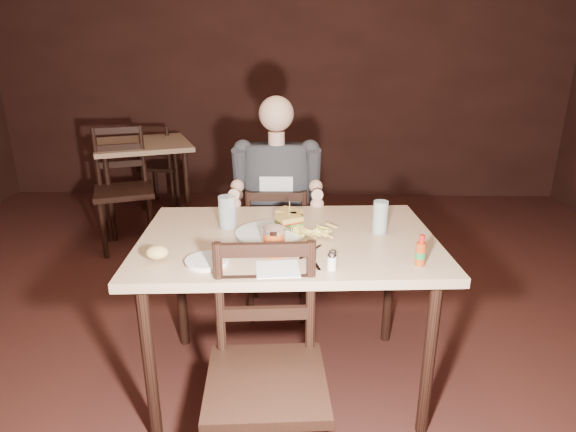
{
  "coord_description": "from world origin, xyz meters",
  "views": [
    {
      "loc": [
        0.23,
        -1.7,
        1.56
      ],
      "look_at": [
        0.17,
        0.33,
        0.85
      ],
      "focal_mm": 30.0,
      "sensor_mm": 36.0,
      "label": 1
    }
  ],
  "objects_px": {
    "main_table": "(288,252)",
    "bg_chair_far": "(162,166)",
    "bg_table": "(143,152)",
    "glass_left": "(227,212)",
    "bg_chair_near": "(124,191)",
    "hot_sauce": "(421,250)",
    "chair_far": "(277,249)",
    "diner": "(277,177)",
    "syrup_dispenser": "(274,241)",
    "chair_near": "(266,382)",
    "dinner_plate": "(269,235)",
    "glass_right": "(380,217)",
    "side_plate": "(207,262)"
  },
  "relations": [
    {
      "from": "bg_table",
      "to": "diner",
      "type": "bearing_deg",
      "value": -50.89
    },
    {
      "from": "bg_chair_far",
      "to": "syrup_dispenser",
      "type": "xyz_separation_m",
      "value": [
        1.31,
        -2.97,
        0.4
      ]
    },
    {
      "from": "main_table",
      "to": "dinner_plate",
      "type": "distance_m",
      "value": 0.12
    },
    {
      "from": "chair_far",
      "to": "chair_near",
      "type": "relative_size",
      "value": 0.91
    },
    {
      "from": "glass_left",
      "to": "glass_right",
      "type": "xyz_separation_m",
      "value": [
        0.7,
        -0.06,
        0.0
      ]
    },
    {
      "from": "main_table",
      "to": "bg_chair_near",
      "type": "height_order",
      "value": "bg_chair_near"
    },
    {
      "from": "main_table",
      "to": "bg_chair_far",
      "type": "xyz_separation_m",
      "value": [
        -1.36,
        2.77,
        -0.27
      ]
    },
    {
      "from": "bg_chair_near",
      "to": "hot_sauce",
      "type": "height_order",
      "value": "bg_chair_near"
    },
    {
      "from": "diner",
      "to": "main_table",
      "type": "bearing_deg",
      "value": -84.08
    },
    {
      "from": "bg_chair_far",
      "to": "glass_right",
      "type": "relative_size",
      "value": 5.72
    },
    {
      "from": "diner",
      "to": "hot_sauce",
      "type": "xyz_separation_m",
      "value": [
        0.6,
        -0.93,
        -0.04
      ]
    },
    {
      "from": "hot_sauce",
      "to": "side_plate",
      "type": "distance_m",
      "value": 0.82
    },
    {
      "from": "side_plate",
      "to": "glass_right",
      "type": "bearing_deg",
      "value": 25.77
    },
    {
      "from": "chair_far",
      "to": "diner",
      "type": "distance_m",
      "value": 0.46
    },
    {
      "from": "bg_table",
      "to": "dinner_plate",
      "type": "relative_size",
      "value": 3.59
    },
    {
      "from": "chair_far",
      "to": "dinner_plate",
      "type": "relative_size",
      "value": 2.83
    },
    {
      "from": "diner",
      "to": "dinner_plate",
      "type": "distance_m",
      "value": 0.65
    },
    {
      "from": "dinner_plate",
      "to": "side_plate",
      "type": "bearing_deg",
      "value": -127.58
    },
    {
      "from": "chair_far",
      "to": "diner",
      "type": "xyz_separation_m",
      "value": [
        0.0,
        -0.05,
        0.46
      ]
    },
    {
      "from": "bg_chair_near",
      "to": "syrup_dispenser",
      "type": "height_order",
      "value": "bg_chair_near"
    },
    {
      "from": "hot_sauce",
      "to": "dinner_plate",
      "type": "bearing_deg",
      "value": 154.86
    },
    {
      "from": "diner",
      "to": "glass_left",
      "type": "distance_m",
      "value": 0.57
    },
    {
      "from": "hot_sauce",
      "to": "chair_far",
      "type": "bearing_deg",
      "value": 121.61
    },
    {
      "from": "bg_table",
      "to": "main_table",
      "type": "bearing_deg",
      "value": -58.51
    },
    {
      "from": "bg_table",
      "to": "bg_chair_near",
      "type": "height_order",
      "value": "bg_chair_near"
    },
    {
      "from": "hot_sauce",
      "to": "glass_right",
      "type": "bearing_deg",
      "value": 107.2
    },
    {
      "from": "dinner_plate",
      "to": "glass_left",
      "type": "relative_size",
      "value": 1.96
    },
    {
      "from": "diner",
      "to": "chair_near",
      "type": "bearing_deg",
      "value": -90.14
    },
    {
      "from": "chair_near",
      "to": "syrup_dispenser",
      "type": "distance_m",
      "value": 0.54
    },
    {
      "from": "chair_far",
      "to": "chair_near",
      "type": "distance_m",
      "value": 1.28
    },
    {
      "from": "bg_chair_far",
      "to": "diner",
      "type": "relative_size",
      "value": 0.96
    },
    {
      "from": "bg_chair_near",
      "to": "glass_right",
      "type": "relative_size",
      "value": 6.42
    },
    {
      "from": "bg_chair_near",
      "to": "glass_right",
      "type": "xyz_separation_m",
      "value": [
        1.77,
        -1.62,
        0.36
      ]
    },
    {
      "from": "main_table",
      "to": "chair_far",
      "type": "distance_m",
      "value": 0.76
    },
    {
      "from": "main_table",
      "to": "chair_near",
      "type": "height_order",
      "value": "chair_near"
    },
    {
      "from": "bg_chair_near",
      "to": "dinner_plate",
      "type": "bearing_deg",
      "value": -73.19
    },
    {
      "from": "bg_table",
      "to": "dinner_plate",
      "type": "bearing_deg",
      "value": -60.05
    },
    {
      "from": "bg_chair_far",
      "to": "side_plate",
      "type": "xyz_separation_m",
      "value": [
        1.06,
        -3.06,
        0.35
      ]
    },
    {
      "from": "glass_right",
      "to": "glass_left",
      "type": "bearing_deg",
      "value": 175.16
    },
    {
      "from": "side_plate",
      "to": "chair_far",
      "type": "bearing_deg",
      "value": 77.32
    },
    {
      "from": "glass_right",
      "to": "side_plate",
      "type": "bearing_deg",
      "value": -154.23
    },
    {
      "from": "bg_chair_far",
      "to": "dinner_plate",
      "type": "bearing_deg",
      "value": 122.98
    },
    {
      "from": "syrup_dispenser",
      "to": "hot_sauce",
      "type": "bearing_deg",
      "value": -11.81
    },
    {
      "from": "bg_table",
      "to": "glass_left",
      "type": "bearing_deg",
      "value": -62.88
    },
    {
      "from": "chair_near",
      "to": "diner",
      "type": "xyz_separation_m",
      "value": [
        -0.02,
        1.23,
        0.42
      ]
    },
    {
      "from": "bg_chair_far",
      "to": "dinner_plate",
      "type": "distance_m",
      "value": 3.07
    },
    {
      "from": "chair_far",
      "to": "glass_left",
      "type": "distance_m",
      "value": 0.75
    },
    {
      "from": "dinner_plate",
      "to": "hot_sauce",
      "type": "height_order",
      "value": "hot_sauce"
    },
    {
      "from": "main_table",
      "to": "glass_right",
      "type": "bearing_deg",
      "value": 7.95
    },
    {
      "from": "bg_chair_far",
      "to": "hot_sauce",
      "type": "distance_m",
      "value": 3.61
    }
  ]
}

